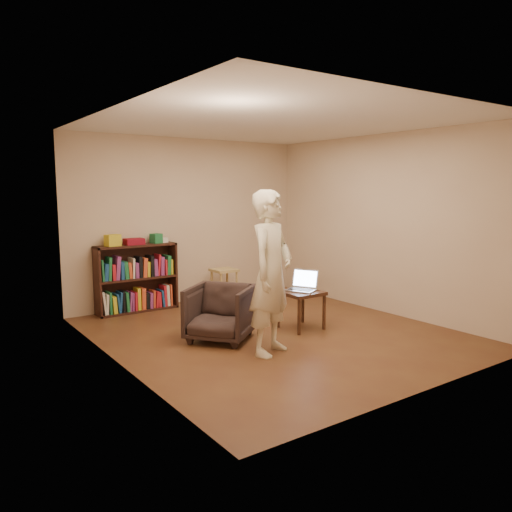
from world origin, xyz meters
TOP-DOWN VIEW (x-y plane):
  - floor at (0.00, 0.00)m, footprint 4.50×4.50m
  - ceiling at (0.00, 0.00)m, footprint 4.50×4.50m
  - wall_back at (0.00, 2.25)m, footprint 4.00×0.00m
  - wall_left at (-2.00, 0.00)m, footprint 0.00×4.50m
  - wall_right at (2.00, 0.00)m, footprint 0.00×4.50m
  - bookshelf at (-0.97, 2.09)m, footprint 1.20×0.30m
  - box_yellow at (-1.31, 2.08)m, footprint 0.23×0.18m
  - red_cloth at (-0.99, 2.09)m, footprint 0.27×0.20m
  - box_green at (-0.64, 2.09)m, footprint 0.17×0.17m
  - box_white at (-0.51, 2.10)m, footprint 0.11×0.11m
  - stool at (0.42, 1.87)m, footprint 0.37×0.37m
  - armchair at (-0.71, 0.14)m, footprint 1.02×1.02m
  - side_table at (0.42, -0.04)m, footprint 0.49×0.49m
  - laptop at (0.46, -0.01)m, footprint 0.45×0.46m
  - person at (-0.49, -0.60)m, footprint 0.78×0.67m

SIDE VIEW (x-z plane):
  - floor at x=0.00m, z-range 0.00..0.00m
  - armchair at x=-0.71m, z-range 0.00..0.67m
  - side_table at x=0.42m, z-range 0.16..0.66m
  - stool at x=0.42m, z-range 0.16..0.70m
  - bookshelf at x=-0.97m, z-range -0.06..0.94m
  - laptop at x=0.46m, z-range 0.42..0.69m
  - person at x=-0.49m, z-range 0.00..1.81m
  - box_white at x=-0.51m, z-range 1.00..1.08m
  - red_cloth at x=-0.99m, z-range 1.00..1.09m
  - box_green at x=-0.64m, z-range 1.00..1.14m
  - box_yellow at x=-1.31m, z-range 1.00..1.16m
  - wall_back at x=0.00m, z-range -0.70..3.30m
  - wall_left at x=-2.00m, z-range -0.95..3.55m
  - wall_right at x=2.00m, z-range -0.95..3.55m
  - ceiling at x=0.00m, z-range 2.60..2.60m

